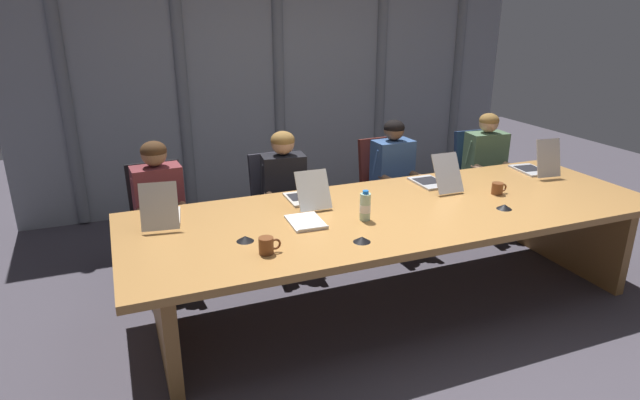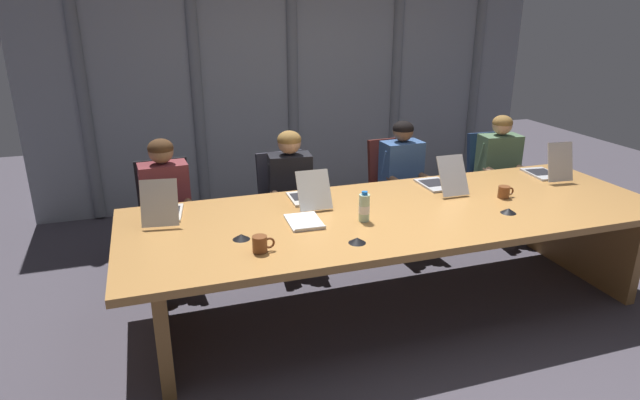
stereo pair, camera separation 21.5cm
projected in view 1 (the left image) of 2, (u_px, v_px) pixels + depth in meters
ground_plane at (394, 301)px, 4.10m from camera, size 11.42×11.42×0.00m
conference_table at (397, 228)px, 3.89m from camera, size 3.88×1.35×0.76m
curtain_backdrop at (284, 81)px, 5.94m from camera, size 5.71×0.17×2.72m
laptop_left_end at (161, 214)px, 3.59m from camera, size 0.30×0.46×0.31m
laptop_left_mid at (306, 196)px, 3.95m from camera, size 0.25×0.46×0.27m
laptop_center at (435, 179)px, 4.31m from camera, size 0.22×0.49×0.30m
laptop_right_mid at (536, 166)px, 4.66m from camera, size 0.27×0.45×0.33m
office_chair_left_end at (163, 235)px, 4.42m from camera, size 0.60×0.60×0.93m
office_chair_left_mid at (281, 219)px, 4.78m from camera, size 0.60×0.60×0.91m
office_chair_center at (387, 202)px, 5.15m from camera, size 0.60×0.60×0.95m
office_chair_right_mid at (479, 189)px, 5.53m from camera, size 0.60×0.60×0.94m
person_left_end at (161, 206)px, 4.18m from camera, size 0.41×0.56×1.16m
person_left_mid at (286, 191)px, 4.53m from camera, size 0.41×0.57×1.15m
person_center at (397, 177)px, 4.91m from camera, size 0.39×0.56×1.17m
person_right_mid at (489, 165)px, 5.27m from camera, size 0.43×0.57×1.16m
water_bottle_primary at (365, 207)px, 3.62m from camera, size 0.08×0.08×0.21m
coffee_mug_near at (267, 245)px, 3.13m from camera, size 0.14×0.09×0.10m
coffee_mug_far at (498, 188)px, 4.14m from camera, size 0.13×0.09×0.09m
conference_mic_left_side at (504, 207)px, 3.84m from camera, size 0.11×0.11×0.03m
conference_mic_middle at (362, 239)px, 3.30m from camera, size 0.11×0.11×0.03m
conference_mic_right_side at (245, 239)px, 3.31m from camera, size 0.11×0.11×0.03m
spiral_notepad at (306, 222)px, 3.59m from camera, size 0.23×0.31×0.03m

